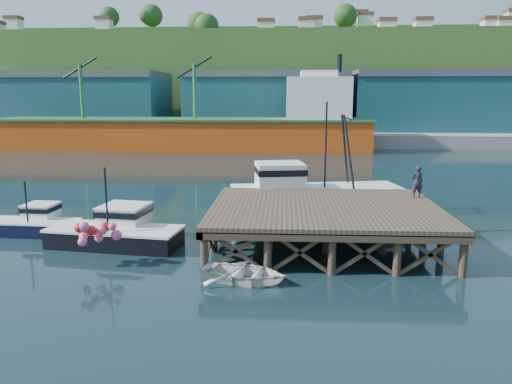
# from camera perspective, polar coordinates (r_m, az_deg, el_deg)

# --- Properties ---
(ground) EXTENTS (300.00, 300.00, 0.00)m
(ground) POSITION_cam_1_polar(r_m,az_deg,el_deg) (27.36, -3.90, -5.74)
(ground) COLOR black
(ground) RESTS_ON ground
(wharf) EXTENTS (12.00, 10.00, 2.62)m
(wharf) POSITION_cam_1_polar(r_m,az_deg,el_deg) (26.56, 7.86, -2.00)
(wharf) COLOR brown
(wharf) RESTS_ON ground
(far_quay) EXTENTS (160.00, 40.00, 2.00)m
(far_quay) POSITION_cam_1_polar(r_m,az_deg,el_deg) (96.30, 1.35, 6.78)
(far_quay) COLOR gray
(far_quay) RESTS_ON ground
(warehouse_left) EXTENTS (32.00, 16.00, 9.00)m
(warehouse_left) POSITION_cam_1_polar(r_m,az_deg,el_deg) (98.78, -19.78, 9.45)
(warehouse_left) COLOR #1B4D5B
(warehouse_left) RESTS_ON far_quay
(warehouse_mid) EXTENTS (28.00, 16.00, 9.00)m
(warehouse_mid) POSITION_cam_1_polar(r_m,az_deg,el_deg) (91.08, 1.25, 10.02)
(warehouse_mid) COLOR #1B4D5B
(warehouse_mid) RESTS_ON far_quay
(warehouse_right) EXTENTS (30.00, 16.00, 9.00)m
(warehouse_right) POSITION_cam_1_polar(r_m,az_deg,el_deg) (94.83, 19.94, 9.41)
(warehouse_right) COLOR #1B4D5B
(warehouse_right) RESTS_ON far_quay
(cargo_ship) EXTENTS (55.50, 10.00, 13.75)m
(cargo_ship) POSITION_cam_1_polar(r_m,az_deg,el_deg) (75.08, -5.77, 7.36)
(cargo_ship) COLOR #C44912
(cargo_ship) RESTS_ON ground
(hillside) EXTENTS (220.00, 50.00, 22.00)m
(hillside) POSITION_cam_1_polar(r_m,az_deg,el_deg) (126.09, 1.87, 12.28)
(hillside) COLOR #2D511E
(hillside) RESTS_ON ground
(boat_navy) EXTENTS (5.22, 2.89, 3.20)m
(boat_navy) POSITION_cam_1_polar(r_m,az_deg,el_deg) (31.51, -23.89, -3.23)
(boat_navy) COLOR black
(boat_navy) RESTS_ON ground
(boat_black) EXTENTS (7.27, 6.06, 4.32)m
(boat_black) POSITION_cam_1_polar(r_m,az_deg,el_deg) (27.60, -15.56, -4.26)
(boat_black) COLOR black
(boat_black) RESTS_ON ground
(trawler) EXTENTS (11.70, 5.89, 7.48)m
(trawler) POSITION_cam_1_polar(r_m,az_deg,el_deg) (33.15, 6.54, -0.11)
(trawler) COLOR beige
(trawler) RESTS_ON ground
(dinghy) EXTENTS (4.37, 3.64, 0.78)m
(dinghy) POSITION_cam_1_polar(r_m,az_deg,el_deg) (21.59, -1.44, -9.23)
(dinghy) COLOR silver
(dinghy) RESTS_ON ground
(dockworker) EXTENTS (0.70, 0.50, 1.83)m
(dockworker) POSITION_cam_1_polar(r_m,az_deg,el_deg) (29.81, 17.92, 1.13)
(dockworker) COLOR black
(dockworker) RESTS_ON wharf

